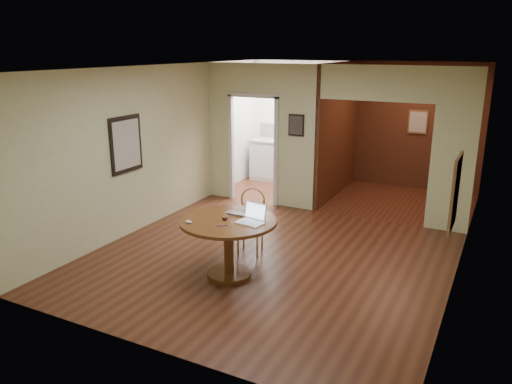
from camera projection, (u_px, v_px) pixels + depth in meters
The scene contains 11 objects.
floor at pixel (266, 261), 7.23m from camera, with size 5.00×5.00×0.00m, color #451F13.
room_shell at pixel (314, 137), 9.72m from camera, with size 5.20×7.50×5.00m.
dining_table at pixel (229, 235), 6.61m from camera, with size 1.29×1.29×0.80m.
chair at pixel (251, 217), 7.45m from camera, with size 0.49×0.49×0.97m.
open_laptop at pixel (253, 217), 6.45m from camera, with size 0.37×0.34×0.24m.
closed_laptop at pixel (235, 215), 6.71m from camera, with size 0.32×0.20×0.03m, color #B8B9BD.
mouse at pixel (189, 222), 6.41m from camera, with size 0.10×0.05×0.04m, color white.
wine_glass at pixel (225, 217), 6.53m from camera, with size 0.08×0.08×0.09m, color white, non-canonical shape.
pen at pixel (222, 226), 6.31m from camera, with size 0.01×0.01×0.14m, color #0C0F58.
kitchen_cabinet at pixel (294, 162), 11.28m from camera, with size 2.06×0.60×0.94m.
grocery_bag at pixel (327, 137), 10.76m from camera, with size 0.34×0.29×0.34m, color #C8B392.
Camera 1 is at (2.92, -5.99, 2.99)m, focal length 35.00 mm.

